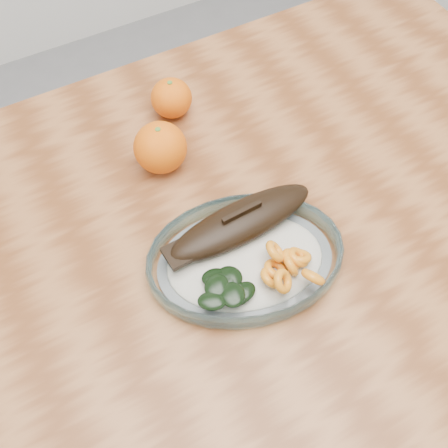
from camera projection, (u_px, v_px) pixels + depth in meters
The scene contains 5 objects.
ground at pixel (233, 392), 1.42m from camera, with size 3.00×3.00×0.00m, color slate.
dining_table at pixel (238, 263), 0.88m from camera, with size 1.20×0.80×0.75m.
plated_meal at pixel (245, 256), 0.75m from camera, with size 0.59×0.59×0.08m.
orange_left at pixel (160, 148), 0.83m from camera, with size 0.08×0.08×0.08m, color #DF3804.
orange_right at pixel (171, 98), 0.90m from camera, with size 0.07×0.07×0.07m, color #DF3804.
Camera 1 is at (-0.23, -0.38, 1.42)m, focal length 45.00 mm.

